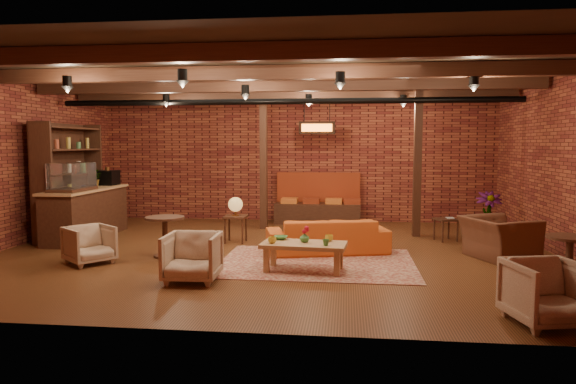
# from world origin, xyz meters

# --- Properties ---
(floor) EXTENTS (10.00, 10.00, 0.00)m
(floor) POSITION_xyz_m (0.00, 0.00, 0.00)
(floor) COLOR #361F0D
(floor) RESTS_ON ground
(ceiling) EXTENTS (10.00, 8.00, 0.02)m
(ceiling) POSITION_xyz_m (0.00, 0.00, 3.20)
(ceiling) COLOR black
(ceiling) RESTS_ON wall_back
(wall_back) EXTENTS (10.00, 0.02, 3.20)m
(wall_back) POSITION_xyz_m (0.00, 4.00, 1.60)
(wall_back) COLOR maroon
(wall_back) RESTS_ON ground
(wall_front) EXTENTS (10.00, 0.02, 3.20)m
(wall_front) POSITION_xyz_m (0.00, -4.00, 1.60)
(wall_front) COLOR maroon
(wall_front) RESTS_ON ground
(wall_left) EXTENTS (0.02, 8.00, 3.20)m
(wall_left) POSITION_xyz_m (-5.00, 0.00, 1.60)
(wall_left) COLOR maroon
(wall_left) RESTS_ON ground
(wall_right) EXTENTS (0.02, 8.00, 3.20)m
(wall_right) POSITION_xyz_m (5.00, 0.00, 1.60)
(wall_right) COLOR maroon
(wall_right) RESTS_ON ground
(ceiling_beams) EXTENTS (9.80, 6.40, 0.22)m
(ceiling_beams) POSITION_xyz_m (0.00, 0.00, 3.08)
(ceiling_beams) COLOR black
(ceiling_beams) RESTS_ON ceiling
(ceiling_pipe) EXTENTS (9.60, 0.12, 0.12)m
(ceiling_pipe) POSITION_xyz_m (0.00, 1.60, 2.85)
(ceiling_pipe) COLOR black
(ceiling_pipe) RESTS_ON ceiling
(post_left) EXTENTS (0.16, 0.16, 3.20)m
(post_left) POSITION_xyz_m (-0.60, 2.60, 1.60)
(post_left) COLOR black
(post_left) RESTS_ON ground
(post_right) EXTENTS (0.16, 0.16, 3.20)m
(post_right) POSITION_xyz_m (2.80, 2.00, 1.60)
(post_right) COLOR black
(post_right) RESTS_ON ground
(service_counter) EXTENTS (0.80, 2.50, 1.60)m
(service_counter) POSITION_xyz_m (-4.10, 1.00, 0.80)
(service_counter) COLOR black
(service_counter) RESTS_ON ground
(plant_counter) EXTENTS (0.35, 0.39, 0.30)m
(plant_counter) POSITION_xyz_m (-4.00, 1.20, 1.22)
(plant_counter) COLOR #337F33
(plant_counter) RESTS_ON service_counter
(shelving_hutch) EXTENTS (0.52, 2.00, 2.40)m
(shelving_hutch) POSITION_xyz_m (-4.50, 1.10, 1.20)
(shelving_hutch) COLOR black
(shelving_hutch) RESTS_ON ground
(banquette) EXTENTS (2.10, 0.70, 1.00)m
(banquette) POSITION_xyz_m (0.60, 3.55, 0.50)
(banquette) COLOR maroon
(banquette) RESTS_ON ground
(service_sign) EXTENTS (0.86, 0.06, 0.30)m
(service_sign) POSITION_xyz_m (0.60, 3.10, 2.35)
(service_sign) COLOR orange
(service_sign) RESTS_ON ceiling
(ceiling_spotlights) EXTENTS (6.40, 4.40, 0.28)m
(ceiling_spotlights) POSITION_xyz_m (0.00, 0.00, 2.86)
(ceiling_spotlights) COLOR black
(ceiling_spotlights) RESTS_ON ceiling
(rug) EXTENTS (3.22, 2.47, 0.01)m
(rug) POSITION_xyz_m (0.83, -0.74, 0.01)
(rug) COLOR maroon
(rug) RESTS_ON floor
(sofa) EXTENTS (2.30, 1.34, 0.63)m
(sofa) POSITION_xyz_m (0.97, 0.07, 0.31)
(sofa) COLOR #BD4F1A
(sofa) RESTS_ON floor
(coffee_table) EXTENTS (1.35, 0.76, 0.70)m
(coffee_table) POSITION_xyz_m (0.65, -1.32, 0.39)
(coffee_table) COLOR #9D6F49
(coffee_table) RESTS_ON floor
(side_table_lamp) EXTENTS (0.44, 0.44, 0.91)m
(side_table_lamp) POSITION_xyz_m (-0.89, 0.86, 0.69)
(side_table_lamp) COLOR black
(side_table_lamp) RESTS_ON floor
(round_table_left) EXTENTS (0.68, 0.68, 0.71)m
(round_table_left) POSITION_xyz_m (-1.82, -0.59, 0.48)
(round_table_left) COLOR black
(round_table_left) RESTS_ON floor
(armchair_a) EXTENTS (0.92, 0.92, 0.70)m
(armchair_a) POSITION_xyz_m (-2.89, -1.21, 0.35)
(armchair_a) COLOR beige
(armchair_a) RESTS_ON floor
(armchair_b) EXTENTS (0.78, 0.73, 0.77)m
(armchair_b) POSITION_xyz_m (-0.88, -2.09, 0.39)
(armchair_b) COLOR beige
(armchair_b) RESTS_ON floor
(armchair_right) EXTENTS (1.08, 1.29, 0.96)m
(armchair_right) POSITION_xyz_m (3.91, -0.08, 0.48)
(armchair_right) COLOR brown
(armchair_right) RESTS_ON floor
(side_table_book) EXTENTS (0.53, 0.53, 0.48)m
(side_table_book) POSITION_xyz_m (3.33, 1.52, 0.43)
(side_table_book) COLOR black
(side_table_book) RESTS_ON floor
(round_table_right) EXTENTS (0.61, 0.61, 0.72)m
(round_table_right) POSITION_xyz_m (4.34, -1.85, 0.48)
(round_table_right) COLOR black
(round_table_right) RESTS_ON floor
(armchair_far) EXTENTS (0.90, 0.86, 0.78)m
(armchair_far) POSITION_xyz_m (3.48, -3.40, 0.39)
(armchair_far) COLOR beige
(armchair_far) RESTS_ON floor
(plant_tall) EXTENTS (1.71, 1.71, 2.93)m
(plant_tall) POSITION_xyz_m (4.26, 1.92, 1.47)
(plant_tall) COLOR #4C7F4C
(plant_tall) RESTS_ON floor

